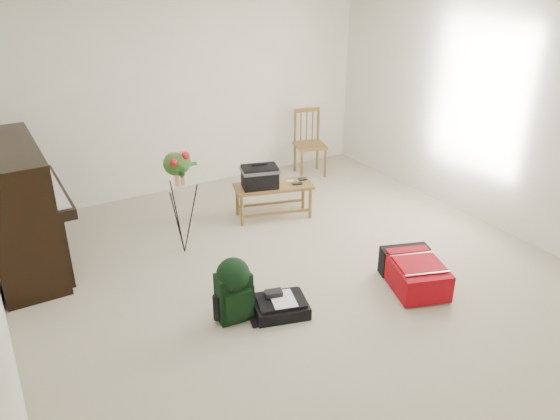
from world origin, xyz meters
TOP-DOWN VIEW (x-y plane):
  - floor at (0.00, 0.00)m, footprint 5.00×5.50m
  - ceiling at (0.00, 0.00)m, footprint 5.00×5.50m
  - wall_back at (0.00, 2.75)m, footprint 5.00×0.04m
  - wall_right at (2.50, 0.00)m, footprint 0.04×5.50m
  - piano at (-2.19, 1.60)m, footprint 0.71×1.50m
  - bench at (0.35, 1.33)m, footprint 0.96×0.59m
  - dining_chair at (1.59, 2.32)m, footprint 0.48×0.48m
  - red_suitcase at (0.83, -0.58)m, footprint 0.64×0.79m
  - black_duffel at (-0.44, -0.34)m, footprint 0.54×0.47m
  - green_backpack at (-0.81, -0.22)m, footprint 0.30×0.28m
  - flower_stand at (-0.76, 1.08)m, footprint 0.46×0.46m

SIDE VIEW (x-z plane):
  - floor at x=0.00m, z-range -0.01..0.01m
  - black_duffel at x=-0.44m, z-range -0.03..0.16m
  - red_suitcase at x=0.83m, z-range 0.01..0.29m
  - green_backpack at x=-0.81m, z-range 0.03..0.60m
  - dining_chair at x=1.59m, z-range -0.01..0.90m
  - bench at x=0.35m, z-range 0.14..0.83m
  - flower_stand at x=-0.76m, z-range -0.01..1.13m
  - piano at x=-2.19m, z-range -0.03..1.22m
  - wall_back at x=0.00m, z-range 0.00..2.50m
  - wall_right at x=2.50m, z-range 0.00..2.50m
  - ceiling at x=0.00m, z-range 2.50..2.50m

